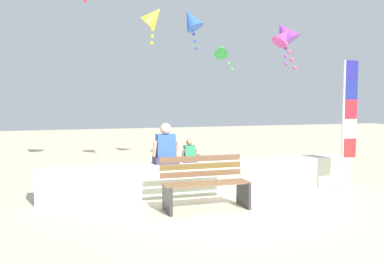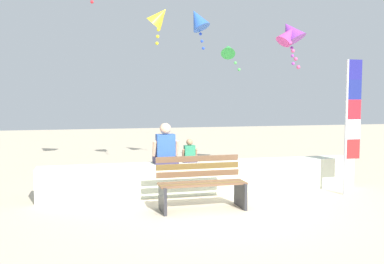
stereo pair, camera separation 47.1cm
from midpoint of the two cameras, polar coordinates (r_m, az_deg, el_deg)
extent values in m
plane|color=beige|center=(7.42, 3.34, -10.21)|extent=(40.00, 40.00, 0.00)
cube|color=silver|center=(8.54, 0.25, -6.08)|extent=(6.44, 0.49, 0.63)
cube|color=brown|center=(7.07, 0.50, -7.18)|extent=(1.49, 0.07, 0.03)
cube|color=brown|center=(7.18, 0.23, -7.01)|extent=(1.49, 0.07, 0.03)
cube|color=brown|center=(7.28, -0.04, -6.84)|extent=(1.49, 0.07, 0.03)
cube|color=brown|center=(7.39, -0.30, -6.67)|extent=(1.49, 0.07, 0.03)
cube|color=brown|center=(7.47, -0.54, -5.62)|extent=(1.49, 0.05, 0.10)
cube|color=brown|center=(7.47, -0.60, -4.61)|extent=(1.49, 0.05, 0.10)
cube|color=brown|center=(7.47, -0.65, -3.60)|extent=(1.49, 0.05, 0.10)
cube|color=#2D2D33|center=(7.11, -5.26, -9.00)|extent=(0.05, 0.53, 0.45)
cube|color=#2D2D33|center=(7.51, 5.15, -8.27)|extent=(0.05, 0.53, 0.45)
cube|color=#352E4D|center=(8.30, -5.18, -3.77)|extent=(0.46, 0.38, 0.13)
cube|color=#2B52A3|center=(8.27, -5.20, -1.84)|extent=(0.36, 0.23, 0.44)
cylinder|color=#DFA887|center=(8.21, -6.66, -2.26)|extent=(0.07, 0.18, 0.32)
cylinder|color=#DFA887|center=(8.30, -3.68, -2.16)|extent=(0.07, 0.18, 0.32)
sphere|color=#DFA887|center=(8.24, -5.21, 0.44)|extent=(0.22, 0.22, 0.22)
cube|color=#3C2F42|center=(8.42, -1.96, -3.81)|extent=(0.27, 0.22, 0.07)
cube|color=#297D58|center=(8.40, -1.96, -2.69)|extent=(0.21, 0.14, 0.26)
cylinder|color=#9D7253|center=(8.36, -2.80, -2.94)|extent=(0.04, 0.10, 0.19)
cylinder|color=#9D7253|center=(8.43, -1.08, -2.87)|extent=(0.04, 0.10, 0.19)
sphere|color=#9D7253|center=(8.38, -1.96, -1.36)|extent=(0.13, 0.13, 0.13)
cylinder|color=#B7B7BC|center=(8.84, 18.20, 0.61)|extent=(0.05, 0.05, 2.63)
cube|color=red|center=(8.97, 19.02, -2.04)|extent=(0.29, 0.02, 0.39)
cube|color=white|center=(8.94, 19.08, 0.42)|extent=(0.29, 0.02, 0.39)
cube|color=red|center=(8.92, 19.15, 2.89)|extent=(0.29, 0.02, 0.39)
cube|color=navy|center=(8.92, 19.21, 5.37)|extent=(0.29, 0.02, 0.39)
cube|color=navy|center=(8.93, 19.27, 7.84)|extent=(0.29, 0.02, 0.39)
cone|color=purple|center=(10.67, 11.07, 12.98)|extent=(0.93, 0.90, 0.70)
sphere|color=purple|center=(10.75, 11.15, 11.95)|extent=(0.08, 0.08, 0.08)
sphere|color=purple|center=(10.82, 11.23, 10.94)|extent=(0.08, 0.08, 0.08)
sphere|color=purple|center=(10.90, 11.30, 9.94)|extent=(0.08, 0.08, 0.08)
sphere|color=purple|center=(10.98, 11.38, 8.95)|extent=(0.08, 0.08, 0.08)
cone|color=yellow|center=(11.15, -6.43, 15.20)|extent=(0.79, 0.66, 0.67)
sphere|color=yellow|center=(11.02, -6.50, 14.38)|extent=(0.08, 0.08, 0.08)
sphere|color=yellow|center=(10.89, -6.58, 13.53)|extent=(0.08, 0.08, 0.08)
sphere|color=yellow|center=(10.77, -6.65, 12.67)|extent=(0.08, 0.08, 0.08)
sphere|color=yellow|center=(10.64, -6.73, 11.79)|extent=(0.08, 0.08, 0.08)
cone|color=#DB3D9E|center=(9.79, 10.81, 12.56)|extent=(0.57, 0.43, 0.52)
sphere|color=#E64989|center=(9.69, 11.16, 11.57)|extent=(0.08, 0.08, 0.08)
sphere|color=#E64989|center=(9.59, 11.52, 10.56)|extent=(0.08, 0.08, 0.08)
sphere|color=#E64989|center=(9.49, 11.88, 9.52)|extent=(0.08, 0.08, 0.08)
sphere|color=#E64989|center=(9.40, 12.24, 8.46)|extent=(0.08, 0.08, 0.08)
cone|color=blue|center=(11.62, -1.34, 14.92)|extent=(0.83, 0.80, 0.69)
sphere|color=blue|center=(11.68, -1.15, 13.97)|extent=(0.08, 0.08, 0.08)
sphere|color=blue|center=(11.74, -0.96, 13.03)|extent=(0.08, 0.08, 0.08)
sphere|color=blue|center=(11.81, -0.78, 12.10)|extent=(0.08, 0.08, 0.08)
sphere|color=blue|center=(11.88, -0.60, 11.18)|extent=(0.08, 0.08, 0.08)
sphere|color=red|center=(10.97, -15.36, 16.67)|extent=(0.08, 0.08, 0.08)
cone|color=green|center=(11.81, 2.76, 10.98)|extent=(0.54, 0.64, 0.54)
sphere|color=#4DC454|center=(11.79, 3.25, 10.11)|extent=(0.08, 0.08, 0.08)
sphere|color=#4DC454|center=(11.77, 3.74, 9.23)|extent=(0.08, 0.08, 0.08)
sphere|color=#4DC454|center=(11.76, 4.23, 8.35)|extent=(0.08, 0.08, 0.08)
camera|label=1|loc=(0.24, -91.62, -0.13)|focal=39.69mm
camera|label=2|loc=(0.24, 88.38, 0.13)|focal=39.69mm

